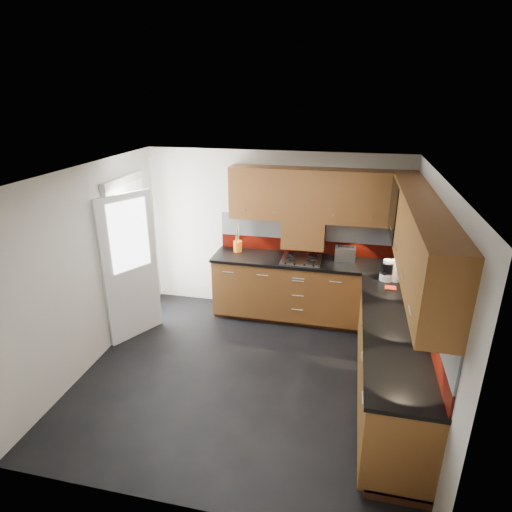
% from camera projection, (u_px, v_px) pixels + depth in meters
% --- Properties ---
extents(room, '(4.00, 3.80, 2.64)m').
position_uv_depth(room, '(244.00, 258.00, 4.57)').
color(room, black).
extents(base_cabinets, '(2.70, 3.20, 0.95)m').
position_uv_depth(base_cabinets, '(341.00, 323.00, 5.38)').
color(base_cabinets, '#593114').
rests_on(base_cabinets, room).
extents(countertop, '(2.72, 3.22, 0.04)m').
position_uv_depth(countertop, '(343.00, 288.00, 5.20)').
color(countertop, black).
rests_on(countertop, base_cabinets).
extents(backsplash, '(2.70, 3.20, 0.54)m').
position_uv_depth(backsplash, '(364.00, 261.00, 5.25)').
color(backsplash, maroon).
rests_on(backsplash, countertop).
extents(upper_cabinets, '(2.50, 3.20, 0.72)m').
position_uv_depth(upper_cabinets, '(365.00, 215.00, 4.90)').
color(upper_cabinets, '#593114').
rests_on(upper_cabinets, room).
extents(extractor_hood, '(0.60, 0.33, 0.40)m').
position_uv_depth(extractor_hood, '(304.00, 234.00, 6.04)').
color(extractor_hood, '#593114').
rests_on(extractor_hood, room).
extents(glass_cabinet, '(0.32, 0.80, 0.66)m').
position_uv_depth(glass_cabinet, '(406.00, 209.00, 5.05)').
color(glass_cabinet, black).
rests_on(glass_cabinet, room).
extents(back_door, '(0.42, 1.19, 2.04)m').
position_uv_depth(back_door, '(131.00, 260.00, 5.78)').
color(back_door, white).
rests_on(back_door, room).
extents(gas_hob, '(0.55, 0.49, 0.04)m').
position_uv_depth(gas_hob, '(301.00, 259.00, 6.01)').
color(gas_hob, silver).
rests_on(gas_hob, countertop).
extents(utensil_pot, '(0.13, 0.13, 0.46)m').
position_uv_depth(utensil_pot, '(238.00, 245.00, 6.31)').
color(utensil_pot, orange).
rests_on(utensil_pot, countertop).
extents(toaster, '(0.29, 0.18, 0.20)m').
position_uv_depth(toaster, '(345.00, 254.00, 5.97)').
color(toaster, silver).
rests_on(toaster, countertop).
extents(food_processor, '(0.16, 0.16, 0.27)m').
position_uv_depth(food_processor, '(387.00, 271.00, 5.34)').
color(food_processor, white).
rests_on(food_processor, countertop).
extents(paper_towel, '(0.15, 0.15, 0.28)m').
position_uv_depth(paper_towel, '(396.00, 270.00, 5.32)').
color(paper_towel, white).
rests_on(paper_towel, countertop).
extents(orange_cloth, '(0.14, 0.12, 0.01)m').
position_uv_depth(orange_cloth, '(390.00, 288.00, 5.15)').
color(orange_cloth, red).
rests_on(orange_cloth, countertop).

